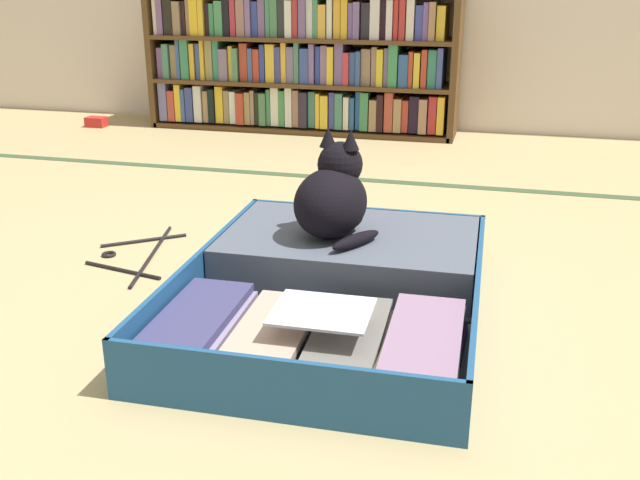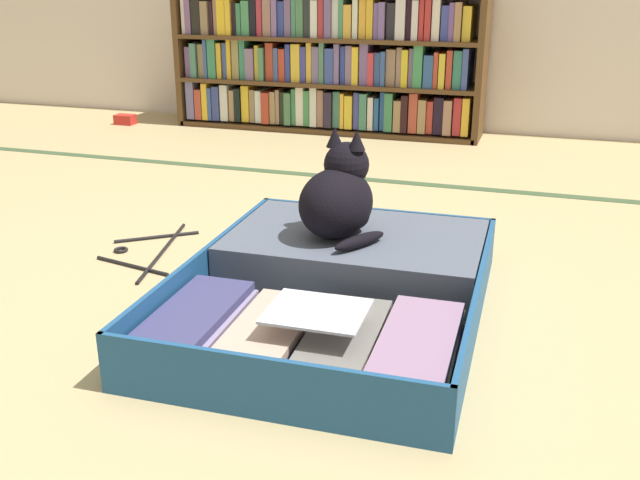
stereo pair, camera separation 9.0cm
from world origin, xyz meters
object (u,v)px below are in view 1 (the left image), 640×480
(bookshelf, at_px, (300,62))
(open_suitcase, at_px, (338,283))
(black_cat, at_px, (334,197))
(clothes_hanger, at_px, (138,255))
(small_red_pouch, at_px, (96,122))

(bookshelf, bearing_deg, open_suitcase, -71.80)
(open_suitcase, relative_size, black_cat, 3.38)
(black_cat, bearing_deg, bookshelf, 108.20)
(open_suitcase, distance_m, black_cat, 0.23)
(bookshelf, height_order, clothes_hanger, bookshelf)
(small_red_pouch, bearing_deg, black_cat, -44.88)
(open_suitcase, height_order, small_red_pouch, open_suitcase)
(bookshelf, relative_size, black_cat, 5.67)
(open_suitcase, xyz_separation_m, black_cat, (-0.04, 0.14, 0.17))
(small_red_pouch, bearing_deg, open_suitcase, -46.39)
(black_cat, xyz_separation_m, small_red_pouch, (-1.64, 1.63, -0.20))
(black_cat, relative_size, clothes_hanger, 0.60)
(bookshelf, height_order, black_cat, bookshelf)
(open_suitcase, relative_size, clothes_hanger, 2.02)
(bookshelf, bearing_deg, black_cat, -71.80)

